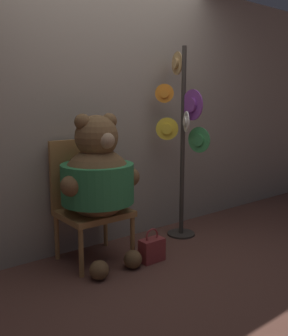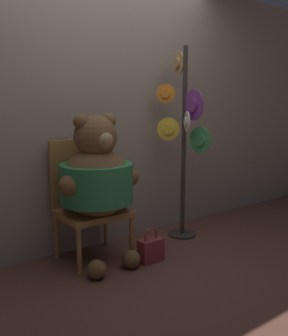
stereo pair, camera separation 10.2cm
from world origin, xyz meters
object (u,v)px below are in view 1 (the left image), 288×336
(teddy_bear, at_px, (98,178))
(hat_display_rack, at_px, (183,135))
(chair, at_px, (88,198))
(handbag_on_ground, at_px, (152,249))

(teddy_bear, relative_size, hat_display_rack, 0.67)
(chair, relative_size, teddy_bear, 0.82)
(teddy_bear, height_order, hat_display_rack, hat_display_rack)
(teddy_bear, bearing_deg, handbag_on_ground, -33.56)
(hat_display_rack, xyz_separation_m, handbag_on_ground, (-0.63, -0.29, -0.93))
(chair, distance_m, hat_display_rack, 1.12)
(chair, bearing_deg, teddy_bear, -90.56)
(hat_display_rack, distance_m, handbag_on_ground, 1.16)
(chair, relative_size, handbag_on_ground, 3.52)
(chair, xyz_separation_m, handbag_on_ground, (0.37, -0.42, -0.43))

